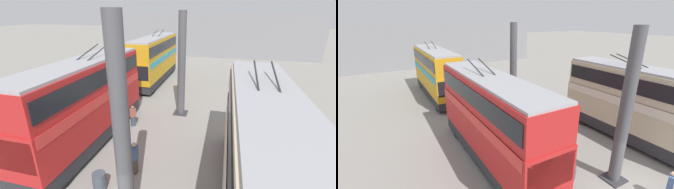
% 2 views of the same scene
% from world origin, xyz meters
% --- Properties ---
extents(depot_back_wall, '(0.50, 36.00, 7.52)m').
position_xyz_m(depot_back_wall, '(36.23, 0.00, 3.76)').
color(depot_back_wall, gray).
rests_on(depot_back_wall, ground_plane).
extents(support_column_near, '(1.05, 1.05, 7.78)m').
position_xyz_m(support_column_near, '(1.75, 0.00, 3.77)').
color(support_column_near, '#4C4C51').
rests_on(support_column_near, ground_plane).
extents(support_column_far, '(1.05, 1.05, 7.78)m').
position_xyz_m(support_column_far, '(11.94, 0.00, 3.77)').
color(support_column_far, '#4C4C51').
rests_on(support_column_far, ground_plane).
extents(bus_left_near, '(10.54, 2.54, 5.70)m').
position_xyz_m(bus_left_near, '(3.60, -4.68, 2.90)').
color(bus_left_near, black).
rests_on(bus_left_near, ground_plane).
extents(bus_right_near, '(10.39, 2.54, 5.71)m').
position_xyz_m(bus_right_near, '(6.56, 4.68, 2.90)').
color(bus_right_near, black).
rests_on(bus_right_near, ground_plane).
extents(bus_right_far, '(11.10, 2.54, 5.69)m').
position_xyz_m(bus_right_far, '(19.98, 4.68, 2.89)').
color(bus_right_far, black).
rests_on(bus_right_far, ground_plane).
extents(person_by_right_row, '(0.45, 0.48, 1.53)m').
position_xyz_m(person_by_right_row, '(9.04, 2.85, 0.80)').
color(person_by_right_row, '#384251').
rests_on(person_by_right_row, ground_plane).
extents(person_aisle_midway, '(0.45, 0.29, 1.77)m').
position_xyz_m(person_aisle_midway, '(4.42, 0.81, 0.94)').
color(person_aisle_midway, '#473D33').
rests_on(person_aisle_midway, ground_plane).
extents(person_aisle_foreground, '(0.36, 0.47, 1.56)m').
position_xyz_m(person_aisle_foreground, '(-0.39, -0.88, 0.81)').
color(person_aisle_foreground, '#473D33').
rests_on(person_aisle_foreground, ground_plane).
extents(oil_drum, '(0.63, 0.63, 0.88)m').
position_xyz_m(oil_drum, '(2.96, 1.94, 0.44)').
color(oil_drum, '#424C56').
rests_on(oil_drum, ground_plane).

